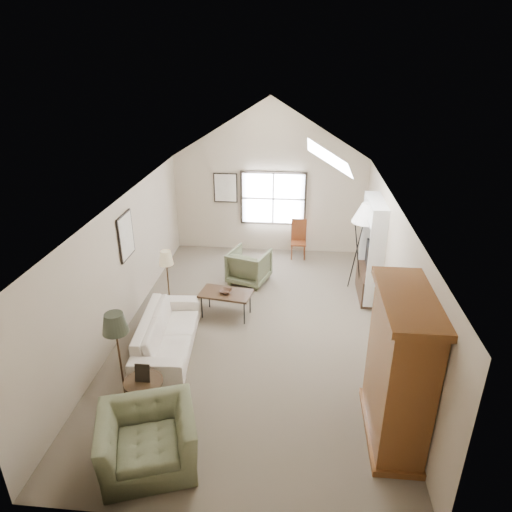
# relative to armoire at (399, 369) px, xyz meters

# --- Properties ---
(room_shell) EXTENTS (5.01, 8.01, 4.00)m
(room_shell) POSITION_rel_armoire_xyz_m (-2.18, 2.40, 2.11)
(room_shell) COLOR brown
(room_shell) RESTS_ON ground
(window) EXTENTS (1.72, 0.08, 1.42)m
(window) POSITION_rel_armoire_xyz_m (-2.08, 6.36, 0.35)
(window) COLOR black
(window) RESTS_ON room_shell
(skylight) EXTENTS (0.80, 1.20, 0.52)m
(skylight) POSITION_rel_armoire_xyz_m (-0.88, 3.30, 2.12)
(skylight) COLOR white
(skylight) RESTS_ON room_shell
(wall_art) EXTENTS (1.97, 3.71, 0.88)m
(wall_art) POSITION_rel_armoire_xyz_m (-4.06, 4.34, 0.63)
(wall_art) COLOR black
(wall_art) RESTS_ON room_shell
(armoire) EXTENTS (0.60, 1.50, 2.20)m
(armoire) POSITION_rel_armoire_xyz_m (0.00, 0.00, 0.00)
(armoire) COLOR brown
(armoire) RESTS_ON ground
(tv_alcove) EXTENTS (0.32, 1.30, 2.10)m
(tv_alcove) POSITION_rel_armoire_xyz_m (0.16, 4.00, 0.05)
(tv_alcove) COLOR white
(tv_alcove) RESTS_ON ground
(media_console) EXTENTS (0.34, 1.18, 0.60)m
(media_console) POSITION_rel_armoire_xyz_m (0.14, 4.00, -0.80)
(media_console) COLOR #382316
(media_console) RESTS_ON ground
(tv_panel) EXTENTS (0.05, 0.90, 0.55)m
(tv_panel) POSITION_rel_armoire_xyz_m (0.14, 4.00, -0.18)
(tv_panel) COLOR black
(tv_panel) RESTS_ON media_console
(sofa) EXTENTS (1.08, 2.35, 0.67)m
(sofa) POSITION_rel_armoire_xyz_m (-3.66, 1.66, -0.77)
(sofa) COLOR white
(sofa) RESTS_ON ground
(armchair_near) EXTENTS (1.48, 1.39, 0.79)m
(armchair_near) POSITION_rel_armoire_xyz_m (-3.22, -0.84, -0.71)
(armchair_near) COLOR #696B4B
(armchair_near) RESTS_ON ground
(armchair_far) EXTENTS (1.07, 1.09, 0.79)m
(armchair_far) POSITION_rel_armoire_xyz_m (-2.50, 4.43, -0.71)
(armchair_far) COLOR #606848
(armchair_far) RESTS_ON ground
(coffee_table) EXTENTS (1.11, 0.73, 0.53)m
(coffee_table) POSITION_rel_armoire_xyz_m (-2.80, 2.89, -0.84)
(coffee_table) COLOR #3C2918
(coffee_table) RESTS_ON ground
(bowl) EXTENTS (0.28, 0.28, 0.06)m
(bowl) POSITION_rel_armoire_xyz_m (-2.80, 2.89, -0.54)
(bowl) COLOR #3E2719
(bowl) RESTS_ON coffee_table
(side_table) EXTENTS (0.62, 0.62, 0.57)m
(side_table) POSITION_rel_armoire_xyz_m (-3.56, 0.06, -0.81)
(side_table) COLOR #3B2718
(side_table) RESTS_ON ground
(side_chair) EXTENTS (0.40, 0.40, 1.01)m
(side_chair) POSITION_rel_armoire_xyz_m (-1.38, 5.92, -0.60)
(side_chair) COLOR brown
(side_chair) RESTS_ON ground
(tripod_lamp) EXTENTS (0.76, 0.76, 2.09)m
(tripod_lamp) POSITION_rel_armoire_xyz_m (0.02, 4.25, -0.05)
(tripod_lamp) COLOR silver
(tripod_lamp) RESTS_ON ground
(dark_lamp) EXTENTS (0.41, 0.41, 1.59)m
(dark_lamp) POSITION_rel_armoire_xyz_m (-3.96, 0.26, -0.31)
(dark_lamp) COLOR #272A1E
(dark_lamp) RESTS_ON ground
(tan_lamp) EXTENTS (0.31, 0.31, 1.43)m
(tan_lamp) POSITION_rel_armoire_xyz_m (-3.96, 2.86, -0.39)
(tan_lamp) COLOR tan
(tan_lamp) RESTS_ON ground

